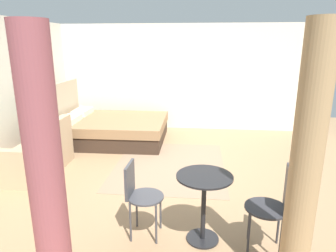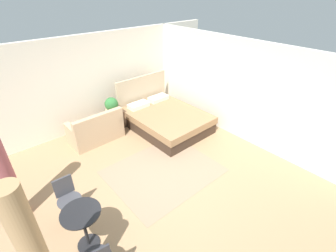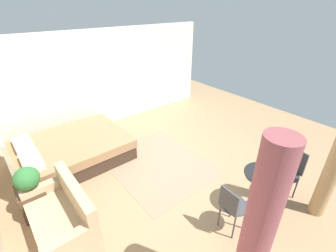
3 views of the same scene
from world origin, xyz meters
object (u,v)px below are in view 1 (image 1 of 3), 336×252
Objects in this scene: nightstand at (46,143)px; balcony_table at (204,196)px; cafe_chair_near_couch at (138,192)px; couch at (39,155)px; cafe_chair_near_window at (276,202)px; bed at (109,128)px; potted_plant at (42,119)px.

balcony_table is (-2.25, -2.92, 0.27)m from nightstand.
cafe_chair_near_couch is (0.03, 0.70, -0.00)m from balcony_table.
cafe_chair_near_window reaches higher than couch.
bed reaches higher than balcony_table.
nightstand is 3.15m from cafe_chair_near_couch.
balcony_table is at bearing -92.14° from cafe_chair_near_couch.
couch is at bearing -160.51° from nightstand.
cafe_chair_near_couch is at bearing 84.00° from cafe_chair_near_window.
potted_plant is at bearing 53.46° from balcony_table.
bed is 3.05× the size of balcony_table.
couch is 2.93× the size of potted_plant.
cafe_chair_near_window is at bearing -96.00° from cafe_chair_near_couch.
couch is 3.74m from cafe_chair_near_window.
cafe_chair_near_couch is (0.15, 1.40, -0.04)m from cafe_chair_near_window.
potted_plant is (-0.10, -0.02, 0.49)m from nightstand.
couch is at bearing 160.23° from bed.
bed is at bearing -40.84° from nightstand.
cafe_chair_near_window is (-3.42, -2.71, 0.28)m from bed.
potted_plant reaches higher than cafe_chair_near_window.
nightstand is (-1.05, 0.91, -0.03)m from bed.
potted_plant is at bearing 46.01° from cafe_chair_near_couch.
bed reaches higher than potted_plant.
cafe_chair_near_couch is at bearing -135.03° from nightstand.
nightstand is 0.54× the size of cafe_chair_near_window.
bed is 1.39m from nightstand.
bed is 1.90m from couch.
bed reaches higher than cafe_chair_near_couch.
couch is at bearing 60.47° from balcony_table.
bed reaches higher than cafe_chair_near_window.
balcony_table is at bearing 80.20° from cafe_chair_near_window.
nightstand is 0.59× the size of cafe_chair_near_couch.
nightstand is at bearing 19.49° from couch.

